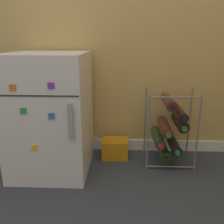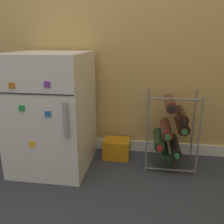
% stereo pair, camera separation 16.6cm
% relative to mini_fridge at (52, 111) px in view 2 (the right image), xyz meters
% --- Properties ---
extents(ground_plane, '(14.00, 14.00, 0.00)m').
position_rel_mini_fridge_xyz_m(ground_plane, '(0.45, -0.36, -0.41)').
color(ground_plane, '#333842').
extents(mini_fridge, '(0.51, 0.57, 0.82)m').
position_rel_mini_fridge_xyz_m(mini_fridge, '(0.00, 0.00, 0.00)').
color(mini_fridge, white).
rests_on(mini_fridge, ground_plane).
extents(wine_rack, '(0.35, 0.33, 0.55)m').
position_rel_mini_fridge_xyz_m(wine_rack, '(0.84, 0.09, -0.13)').
color(wine_rack, slate).
rests_on(wine_rack, ground_plane).
extents(soda_box, '(0.20, 0.16, 0.15)m').
position_rel_mini_fridge_xyz_m(soda_box, '(0.44, 0.16, -0.33)').
color(soda_box, orange).
rests_on(soda_box, ground_plane).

